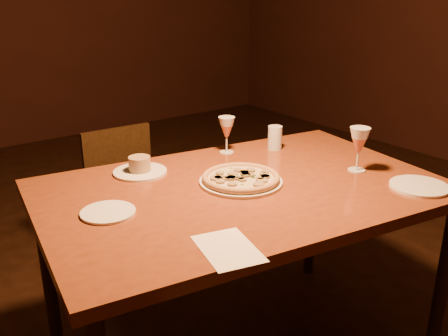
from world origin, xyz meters
TOP-DOWN VIEW (x-y plane):
  - floor at (0.00, 0.00)m, footprint 7.00×7.00m
  - dining_table at (-0.13, -0.23)m, footprint 1.62×1.17m
  - chair_far at (-0.16, 0.70)m, footprint 0.40×0.40m
  - pizza_plate at (-0.12, -0.20)m, footprint 0.32×0.32m
  - ramekin_saucer at (-0.37, 0.13)m, footprint 0.21×0.21m
  - wine_glass_far at (0.07, 0.13)m, footprint 0.07×0.07m
  - wine_glass_right at (0.35, -0.37)m, footprint 0.08×0.08m
  - water_tumbler at (0.27, 0.04)m, footprint 0.06×0.06m
  - side_plate_left at (-0.64, -0.14)m, footprint 0.18×0.18m
  - side_plate_near at (0.39, -0.63)m, footprint 0.22×0.22m
  - menu_card at (-0.46, -0.57)m, footprint 0.20×0.25m

SIDE VIEW (x-z plane):
  - floor at x=0.00m, z-range 0.00..0.00m
  - chair_far at x=-0.16m, z-range 0.05..0.85m
  - dining_table at x=-0.13m, z-range 0.33..1.13m
  - menu_card at x=-0.46m, z-range 0.80..0.80m
  - side_plate_left at x=-0.64m, z-range 0.80..0.81m
  - side_plate_near at x=0.39m, z-range 0.80..0.81m
  - pizza_plate at x=-0.12m, z-range 0.80..0.83m
  - ramekin_saucer at x=-0.37m, z-range 0.79..0.85m
  - water_tumbler at x=0.27m, z-range 0.80..0.91m
  - wine_glass_far at x=0.07m, z-range 0.80..0.96m
  - wine_glass_right at x=0.35m, z-range 0.80..0.98m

